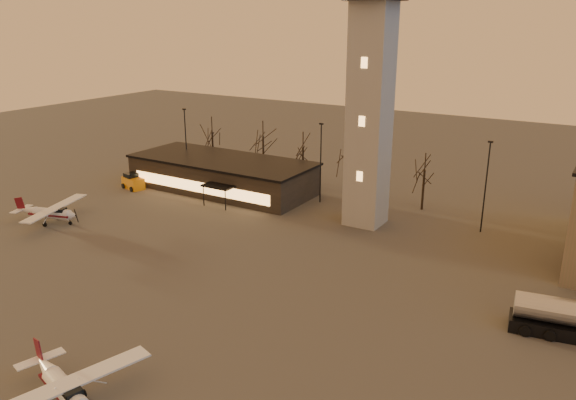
{
  "coord_description": "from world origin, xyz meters",
  "views": [
    {
      "loc": [
        23.92,
        -26.02,
        22.32
      ],
      "look_at": [
        0.07,
        13.0,
        7.46
      ],
      "focal_mm": 35.0,
      "sensor_mm": 36.0,
      "label": 1
    }
  ],
  "objects": [
    {
      "name": "ground",
      "position": [
        0.0,
        0.0,
        0.0
      ],
      "size": [
        220.0,
        220.0,
        0.0
      ],
      "primitive_type": "plane",
      "color": "#423F3D",
      "rests_on": "ground"
    },
    {
      "name": "control_tower",
      "position": [
        0.0,
        30.0,
        16.33
      ],
      "size": [
        6.8,
        6.8,
        32.6
      ],
      "color": "#9E9B96",
      "rests_on": "ground"
    },
    {
      "name": "terminal",
      "position": [
        -21.99,
        31.98,
        2.16
      ],
      "size": [
        25.4,
        12.2,
        4.3
      ],
      "color": "black",
      "rests_on": "ground"
    },
    {
      "name": "light_poles",
      "position": [
        0.5,
        31.0,
        5.41
      ],
      "size": [
        58.5,
        12.25,
        10.14
      ],
      "color": "black",
      "rests_on": "ground"
    },
    {
      "name": "tree_row",
      "position": [
        -13.7,
        39.16,
        5.94
      ],
      "size": [
        37.2,
        9.2,
        8.8
      ],
      "color": "black",
      "rests_on": "ground"
    },
    {
      "name": "cessna_front",
      "position": [
        -2.04,
        -8.87,
        0.97
      ],
      "size": [
        8.27,
        10.25,
        2.84
      ],
      "rotation": [
        0.0,
        0.0,
        -0.28
      ],
      "color": "white",
      "rests_on": "ground"
    },
    {
      "name": "cessna_rear",
      "position": [
        -30.15,
        11.31,
        0.98
      ],
      "size": [
        8.36,
        10.28,
        2.87
      ],
      "rotation": [
        0.0,
        0.0,
        0.31
      ],
      "color": "silver",
      "rests_on": "ground"
    },
    {
      "name": "fuel_truck",
      "position": [
        22.46,
        15.54,
        1.16
      ],
      "size": [
        8.17,
        3.61,
        2.94
      ],
      "rotation": [
        0.0,
        0.0,
        0.16
      ],
      "color": "black",
      "rests_on": "ground"
    },
    {
      "name": "service_cart",
      "position": [
        -32.79,
        25.92,
        0.8
      ],
      "size": [
        3.67,
        2.79,
        2.11
      ],
      "rotation": [
        0.0,
        0.0,
        -0.26
      ],
      "color": "#C7760B",
      "rests_on": "ground"
    }
  ]
}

